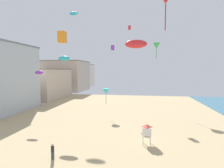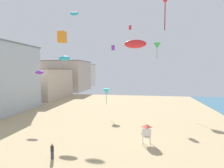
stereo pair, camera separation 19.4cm
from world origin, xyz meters
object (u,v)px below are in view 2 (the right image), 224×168
Objects in this scene: kite_flyer at (52,150)px; kite_green_delta at (157,46)px; kite_cyan_parafoil_2 at (74,14)px; kite_cyan_delta at (106,91)px; kite_purple_parafoil at (39,72)px; kite_cyan_parafoil at (64,58)px; kite_red_parafoil at (135,44)px; kite_red_box at (130,28)px; lifeguard_stand at (146,130)px; kite_orange_box_2 at (62,37)px; kite_purple_box at (113,48)px.

kite_green_delta is at bearing 35.33° from kite_flyer.
kite_green_delta is 1.85× the size of kite_cyan_parafoil_2.
kite_purple_parafoil reaches higher than kite_cyan_delta.
kite_red_parafoil reaches higher than kite_cyan_parafoil.
kite_red_box is at bearing 94.71° from kite_red_parafoil.
kite_cyan_delta is at bearing 19.77° from kite_purple_parafoil.
lifeguard_stand is 1.87× the size of kite_orange_box_2.
lifeguard_stand is 22.40m from kite_purple_parafoil.
kite_green_delta is (6.66, -0.25, -4.69)m from kite_red_box.
kite_orange_box_2 reaches higher than kite_cyan_delta.
kite_orange_box_2 is 0.66× the size of kite_red_parafoil.
kite_cyan_delta is at bearing 114.09° from lifeguard_stand.
kite_cyan_parafoil is 23.79m from kite_green_delta.
kite_purple_box is at bearing -154.70° from kite_green_delta.
kite_purple_parafoil is 23.05m from kite_red_parafoil.
kite_red_box reaches higher than kite_green_delta.
lifeguard_stand is 1.50× the size of kite_purple_parafoil.
kite_flyer is 11.33m from lifeguard_stand.
kite_cyan_parafoil_2 is (-9.35, 0.41, 8.19)m from kite_purple_box.
kite_cyan_parafoil is 6.21m from kite_purple_parafoil.
kite_orange_box_2 is 23.18m from kite_cyan_parafoil_2.
kite_red_box is 13.93m from kite_cyan_parafoil_2.
kite_cyan_delta is at bearing 41.42° from kite_cyan_parafoil.
kite_purple_parafoil is at bearing -105.60° from kite_cyan_parafoil_2.
kite_red_parafoil is at bearing -58.00° from kite_cyan_parafoil_2.
kite_cyan_parafoil is at bearing 112.67° from kite_orange_box_2.
kite_green_delta reaches higher than kite_cyan_parafoil.
kite_cyan_delta is at bearing -35.19° from kite_cyan_parafoil_2.
kite_purple_box is at bearing -124.75° from kite_red_box.
kite_purple_box reaches higher than kite_orange_box_2.
kite_cyan_parafoil_2 is (-6.68, 24.46, 21.74)m from kite_flyer.
kite_cyan_parafoil is 13.64m from kite_purple_box.
kite_cyan_delta is at bearing 78.84° from kite_orange_box_2.
kite_flyer is 33.40m from kite_cyan_parafoil_2.
kite_green_delta reaches higher than kite_flyer.
kite_purple_parafoil is (-15.81, -15.20, -11.09)m from kite_red_box.
kite_orange_box_2 is (-10.41, -1.35, 11.54)m from lifeguard_stand.
kite_red_parafoil is (2.39, -29.06, -8.26)m from kite_red_box.
kite_flyer is 1.20× the size of kite_orange_box_2.
kite_red_parafoil is at bearing -98.43° from kite_green_delta.
kite_purple_parafoil is (-9.63, 13.90, 8.00)m from kite_flyer.
kite_cyan_parafoil is at bearing 135.20° from kite_red_parafoil.
lifeguard_stand is 27.15m from kite_green_delta.
kite_cyan_parafoil is (-10.25, -16.50, -8.63)m from kite_red_box.
kite_cyan_parafoil_2 is 30.78m from kite_red_parafoil.
kite_purple_parafoil is (-12.30, -10.14, -5.55)m from kite_purple_box.
kite_red_parafoil is at bearing -76.19° from kite_purple_box.
kite_purple_box is 12.44m from kite_cyan_parafoil_2.
kite_cyan_parafoil_2 reaches higher than kite_red_box.
kite_cyan_parafoil is 1.03× the size of kite_red_parafoil.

